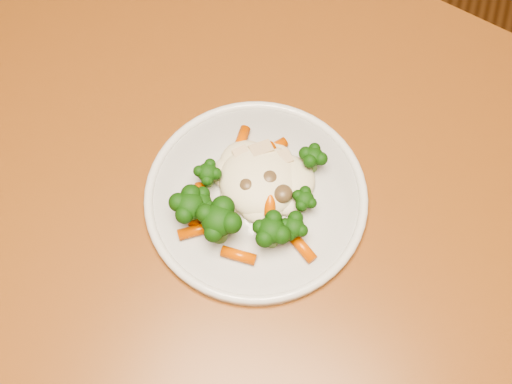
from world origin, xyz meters
TOP-DOWN VIEW (x-y plane):
  - dining_table at (0.09, 0.33)m, footprint 1.24×0.99m
  - plate at (0.19, 0.29)m, footprint 0.24×0.24m
  - meal at (0.18, 0.28)m, footprint 0.16×0.16m

SIDE VIEW (x-z plane):
  - dining_table at x=0.09m, z-range 0.26..1.01m
  - plate at x=0.19m, z-range 0.75..0.76m
  - meal at x=0.18m, z-range 0.76..0.81m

